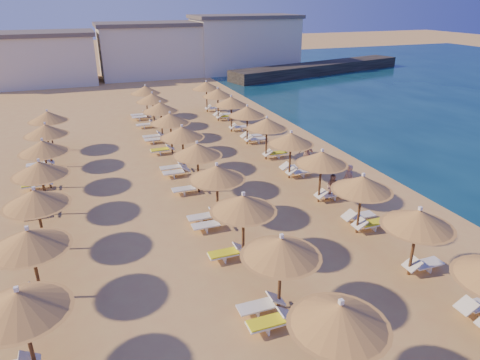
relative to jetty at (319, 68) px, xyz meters
name	(u,v)px	position (x,y,z in m)	size (l,w,h in m)	color
ground	(270,236)	(-26.26, -40.58, -0.75)	(220.00, 220.00, 0.00)	tan
jetty	(319,68)	(0.00, 0.00, 0.00)	(30.00, 4.00, 1.50)	black
hotel_blocks	(157,49)	(-22.75, 6.02, 2.95)	(44.94, 9.74, 8.10)	beige
parasol_row_east	(305,148)	(-22.24, -36.31, 1.78)	(2.85, 42.55, 3.08)	brown
parasol_row_west	(206,161)	(-28.08, -36.31, 1.78)	(2.85, 42.55, 3.08)	brown
parasol_row_inland	(38,183)	(-36.18, -36.31, 1.78)	(2.85, 28.12, 3.08)	brown
loungers	(222,198)	(-27.31, -36.54, -0.41)	(17.06, 40.32, 0.66)	white
beachgoer_b	(333,188)	(-21.48, -38.26, 0.03)	(0.75, 0.59, 1.55)	tan
beachgoer_a	(348,181)	(-20.41, -38.10, 0.20)	(0.69, 0.46, 1.90)	tan
beachgoer_c	(306,154)	(-20.27, -33.04, 0.10)	(1.00, 0.42, 1.71)	tan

